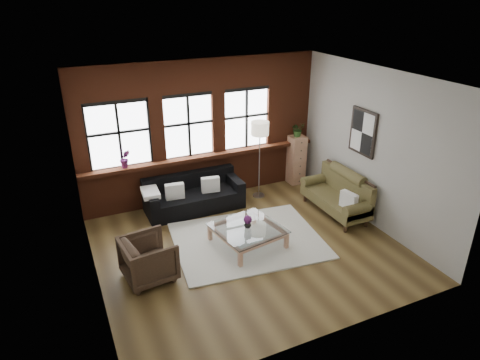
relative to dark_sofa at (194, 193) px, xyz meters
name	(u,v)px	position (x,y,z in m)	size (l,w,h in m)	color
floor	(248,247)	(0.42, -1.90, -0.39)	(5.50, 5.50, 0.00)	#503B1D
ceiling	(250,79)	(0.42, -1.90, 2.81)	(5.50, 5.50, 0.00)	white
wall_back	(201,131)	(0.42, 0.60, 1.21)	(5.50, 5.50, 0.00)	#A4A299
wall_front	(334,240)	(0.42, -4.40, 1.21)	(5.50, 5.50, 0.00)	#A4A299
wall_left	(86,200)	(-2.33, -1.90, 1.21)	(5.00, 5.00, 0.00)	#A4A299
wall_right	(373,148)	(3.17, -1.90, 1.21)	(5.00, 5.00, 0.00)	#A4A299
brick_backwall	(202,132)	(0.42, 0.54, 1.21)	(5.50, 0.12, 3.20)	maroon
sill_ledge	(204,156)	(0.42, 0.45, 0.65)	(5.50, 0.30, 0.08)	maroon
window_left	(119,136)	(-1.38, 0.55, 1.36)	(1.38, 0.10, 1.50)	black
window_mid	(188,127)	(0.12, 0.55, 1.36)	(1.38, 0.10, 1.50)	black
window_right	(246,119)	(1.52, 0.55, 1.36)	(1.38, 0.10, 1.50)	black
wall_poster	(363,132)	(3.14, -1.60, 1.46)	(0.05, 0.74, 0.94)	black
shag_rug	(248,240)	(0.51, -1.69, -0.37)	(2.80, 2.20, 0.03)	beige
dark_sofa	(194,193)	(0.00, 0.00, 0.00)	(2.14, 0.86, 0.77)	black
pillow_a	(175,191)	(-0.46, -0.10, 0.19)	(0.40, 0.14, 0.34)	white
pillow_b	(210,185)	(0.36, -0.10, 0.19)	(0.40, 0.14, 0.34)	white
vintage_settee	(336,194)	(2.72, -1.46, 0.08)	(0.78, 1.76, 0.94)	brown
pillow_settee	(349,200)	(2.64, -2.00, 0.19)	(0.14, 0.38, 0.34)	white
armchair	(149,259)	(-1.50, -2.04, -0.01)	(0.81, 0.84, 0.76)	#39291C
coffee_table	(248,236)	(0.45, -1.81, -0.20)	(1.17, 1.17, 0.39)	tan
vase	(248,224)	(0.45, -1.81, 0.07)	(0.14, 0.14, 0.14)	#B2B2B2
flowers	(248,220)	(0.45, -1.81, 0.17)	(0.16, 0.16, 0.16)	#652262
drawer_chest	(296,160)	(2.80, 0.32, 0.23)	(0.38, 0.38, 1.23)	tan
potted_plant_top	(298,129)	(2.80, 0.32, 1.02)	(0.32, 0.27, 0.35)	#2D5923
floor_lamp	(259,157)	(1.60, -0.01, 0.60)	(0.40, 0.40, 1.98)	#A5A5A8
sill_plant	(125,159)	(-1.33, 0.42, 0.89)	(0.22, 0.18, 0.40)	#652262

